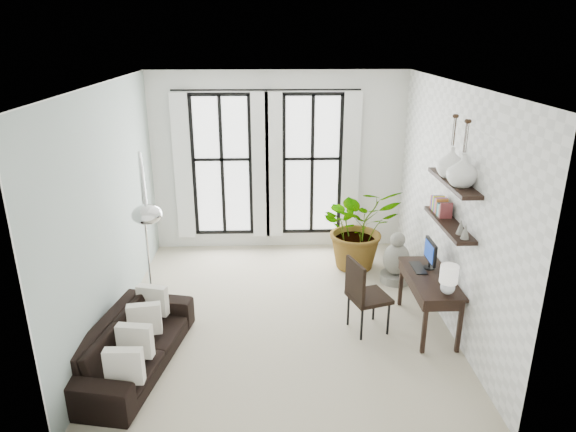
{
  "coord_description": "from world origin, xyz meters",
  "views": [
    {
      "loc": [
        -0.14,
        -6.42,
        3.8
      ],
      "look_at": [
        0.09,
        0.3,
        1.38
      ],
      "focal_mm": 32.0,
      "sensor_mm": 36.0,
      "label": 1
    }
  ],
  "objects_px": {
    "sofa": "(133,344)",
    "plant": "(359,227)",
    "desk_chair": "(363,292)",
    "buddha": "(396,261)",
    "arc_lamp": "(143,195)",
    "desk": "(431,281)"
  },
  "relations": [
    {
      "from": "sofa",
      "to": "desk_chair",
      "type": "bearing_deg",
      "value": -65.79
    },
    {
      "from": "sofa",
      "to": "arc_lamp",
      "type": "xyz_separation_m",
      "value": [
        0.1,
        0.75,
        1.62
      ]
    },
    {
      "from": "buddha",
      "to": "plant",
      "type": "bearing_deg",
      "value": 130.77
    },
    {
      "from": "desk",
      "to": "desk_chair",
      "type": "height_order",
      "value": "desk"
    },
    {
      "from": "desk_chair",
      "to": "arc_lamp",
      "type": "height_order",
      "value": "arc_lamp"
    },
    {
      "from": "desk",
      "to": "buddha",
      "type": "bearing_deg",
      "value": 94.36
    },
    {
      "from": "desk",
      "to": "buddha",
      "type": "xyz_separation_m",
      "value": [
        -0.11,
        1.41,
        -0.36
      ]
    },
    {
      "from": "desk",
      "to": "arc_lamp",
      "type": "relative_size",
      "value": 0.52
    },
    {
      "from": "desk_chair",
      "to": "desk",
      "type": "bearing_deg",
      "value": -17.24
    },
    {
      "from": "sofa",
      "to": "plant",
      "type": "bearing_deg",
      "value": -38.32
    },
    {
      "from": "buddha",
      "to": "desk",
      "type": "bearing_deg",
      "value": -85.64
    },
    {
      "from": "sofa",
      "to": "desk",
      "type": "bearing_deg",
      "value": -68.73
    },
    {
      "from": "desk_chair",
      "to": "buddha",
      "type": "distance_m",
      "value": 1.64
    },
    {
      "from": "sofa",
      "to": "plant",
      "type": "relative_size",
      "value": 1.43
    },
    {
      "from": "plant",
      "to": "buddha",
      "type": "xyz_separation_m",
      "value": [
        0.52,
        -0.6,
        -0.37
      ]
    },
    {
      "from": "plant",
      "to": "desk",
      "type": "relative_size",
      "value": 1.12
    },
    {
      "from": "plant",
      "to": "desk_chair",
      "type": "height_order",
      "value": "plant"
    },
    {
      "from": "arc_lamp",
      "to": "plant",
      "type": "bearing_deg",
      "value": 32.68
    },
    {
      "from": "desk",
      "to": "desk_chair",
      "type": "distance_m",
      "value": 0.9
    },
    {
      "from": "plant",
      "to": "desk",
      "type": "distance_m",
      "value": 2.1
    },
    {
      "from": "desk_chair",
      "to": "plant",
      "type": "bearing_deg",
      "value": 64.43
    },
    {
      "from": "arc_lamp",
      "to": "desk",
      "type": "bearing_deg",
      "value": -1.07
    }
  ]
}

